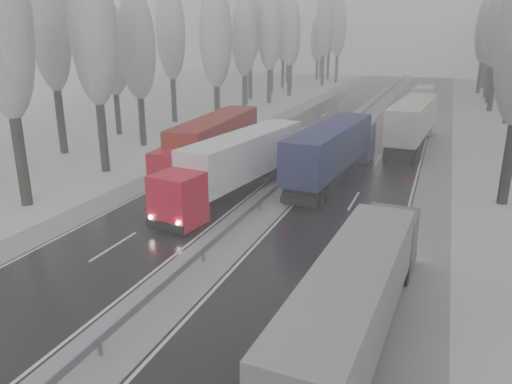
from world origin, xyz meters
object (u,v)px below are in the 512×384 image
Objects in this scene: truck_grey_tarp at (358,292)px; truck_cream_box at (414,119)px; truck_red_red at (211,142)px; box_truck_distant at (424,96)px; truck_red_white at (238,162)px; truck_blue_box at (335,147)px.

truck_cream_box is (-0.63, 35.58, 0.49)m from truck_grey_tarp.
truck_cream_box is at bearing 45.11° from truck_red_red.
truck_red_red reaches higher than truck_grey_tarp.
box_truck_distant is at bearing 69.82° from truck_red_red.
truck_grey_tarp is 0.90× the size of truck_red_white.
truck_grey_tarp is 0.86× the size of truck_blue_box.
truck_grey_tarp is 21.59m from truck_blue_box.
truck_red_white is (-10.71, 14.72, 0.23)m from truck_grey_tarp.
truck_blue_box is 0.95× the size of truck_cream_box.
truck_cream_box reaches higher than truck_blue_box.
truck_cream_box reaches higher than truck_grey_tarp.
truck_red_white reaches higher than box_truck_distant.
truck_cream_box reaches higher than truck_red_red.
truck_cream_box is 23.18m from truck_red_white.
truck_red_white is (-9.62, -51.64, 0.87)m from box_truck_distant.
truck_blue_box is at bearing 56.87° from truck_red_white.
truck_grey_tarp is at bearing -46.20° from truck_red_white.
truck_grey_tarp is at bearing -84.93° from truck_cream_box.
truck_blue_box is at bearing 107.44° from truck_grey_tarp.
box_truck_distant is (-0.47, 30.78, -1.13)m from truck_cream_box.
truck_cream_box is 1.05× the size of truck_red_red.
truck_red_white is (-5.36, -6.20, -0.12)m from truck_blue_box.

